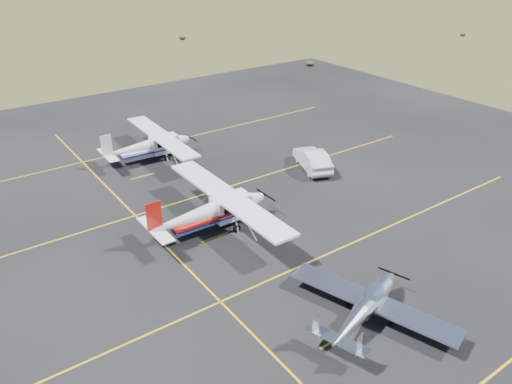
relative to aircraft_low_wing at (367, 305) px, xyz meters
name	(u,v)px	position (x,y,z in m)	size (l,w,h in m)	color
ground	(332,280)	(0.86, 3.34, -0.93)	(1600.00, 1600.00, 0.00)	#383D1C
apron	(258,227)	(0.86, 10.34, -0.93)	(72.00, 72.00, 0.02)	black
aircraft_low_wing	(367,305)	(0.00, 0.00, 0.00)	(6.55, 8.88, 1.94)	silver
aircraft_cessna	(211,210)	(-1.77, 11.80, 0.49)	(7.52, 12.53, 3.19)	white
aircraft_plain	(149,145)	(-0.20, 24.61, 0.37)	(6.88, 11.51, 2.92)	white
sedan	(312,159)	(9.80, 15.23, -0.10)	(1.74, 5.00, 1.65)	white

